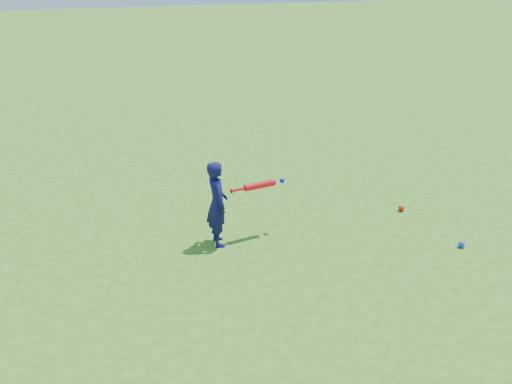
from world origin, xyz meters
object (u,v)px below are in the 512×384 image
Objects in this scene: ground_ball_blue at (461,244)px; bat_swing at (261,185)px; child at (217,204)px; ground_ball_red at (401,208)px.

ground_ball_blue is 2.37m from bat_swing.
child is 13.09× the size of ground_ball_blue.
ground_ball_blue is at bearing -89.47° from ground_ball_red.
bat_swing is at bearing 148.84° from ground_ball_blue.
bat_swing is (-1.96, 1.19, 0.60)m from ground_ball_blue.
child is 0.57m from bat_swing.
ground_ball_red is 1.05× the size of ground_ball_blue.
ground_ball_blue is 0.11× the size of bat_swing.
bat_swing is (0.55, 0.02, 0.14)m from child.
ground_ball_blue is at bearing -37.70° from bat_swing.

